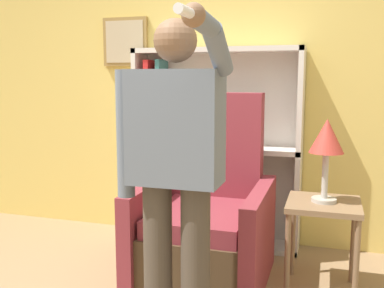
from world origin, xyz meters
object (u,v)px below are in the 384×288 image
at_px(bookcase, 199,150).
at_px(side_table, 323,217).
at_px(person_standing, 175,166).
at_px(table_lamp, 327,141).
at_px(armchair, 207,224).

xyz_separation_m(bookcase, side_table, (1.04, -0.68, -0.29)).
height_order(person_standing, side_table, person_standing).
height_order(person_standing, table_lamp, person_standing).
bearing_deg(person_standing, armchair, 94.82).
height_order(bookcase, side_table, bookcase).
bearing_deg(armchair, bookcase, 110.79).
xyz_separation_m(bookcase, person_standing, (0.33, -1.56, 0.18)).
distance_m(person_standing, side_table, 1.22).
bearing_deg(bookcase, armchair, -69.21).
relative_size(armchair, table_lamp, 2.41).
bearing_deg(bookcase, side_table, -33.11).
xyz_separation_m(bookcase, table_lamp, (1.04, -0.68, 0.21)).
xyz_separation_m(person_standing, table_lamp, (0.71, 0.88, 0.03)).
height_order(bookcase, person_standing, person_standing).
height_order(armchair, person_standing, person_standing).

